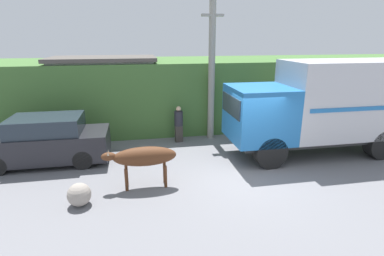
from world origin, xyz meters
TOP-DOWN VIEW (x-y plane):
  - ground_plane at (0.00, 0.00)m, footprint 60.00×60.00m
  - hillside_embankment at (0.00, 6.67)m, footprint 32.00×5.02m
  - building_backdrop at (-4.77, 5.58)m, footprint 4.59×2.70m
  - cargo_truck at (3.53, 1.26)m, footprint 6.99×2.26m
  - brown_cow at (-3.30, -0.23)m, footprint 2.16×0.57m
  - parked_suv at (-6.61, 2.21)m, footprint 4.28×1.78m
  - pedestrian_on_hill at (-1.71, 3.59)m, footprint 0.43×0.43m
  - utility_pole at (-0.24, 3.85)m, footprint 0.90×0.28m
  - roadside_rock at (-5.04, -0.96)m, footprint 0.62×0.62m

SIDE VIEW (x-z plane):
  - ground_plane at x=0.00m, z-range 0.00..0.00m
  - roadside_rock at x=-5.04m, z-range 0.00..0.62m
  - parked_suv at x=-6.61m, z-range -0.03..1.66m
  - pedestrian_on_hill at x=-1.71m, z-range 0.06..1.61m
  - brown_cow at x=-3.30m, z-range 0.32..1.58m
  - hillside_embankment at x=0.00m, z-range 0.00..3.24m
  - building_backdrop at x=-4.77m, z-range 0.02..3.49m
  - cargo_truck at x=3.53m, z-range 0.16..3.67m
  - utility_pole at x=-0.24m, z-range 0.09..5.94m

